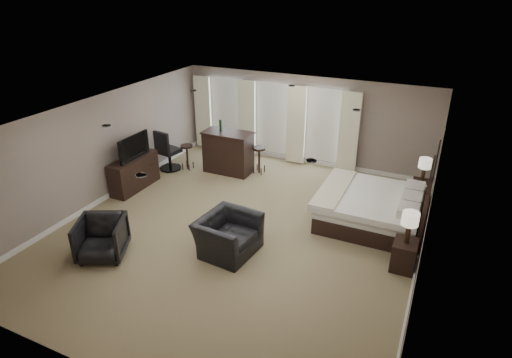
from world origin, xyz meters
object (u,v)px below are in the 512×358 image
at_px(lamp_near, 409,228).
at_px(armchair_far, 101,237).
at_px(nightstand_near, 404,255).
at_px(dresser, 134,173).
at_px(tv, 132,155).
at_px(armchair_near, 228,229).
at_px(bar_counter, 228,152).
at_px(lamp_far, 424,170).
at_px(desk_chair, 169,150).
at_px(bar_stool_right, 259,160).
at_px(nightstand_far, 420,192).
at_px(bed, 374,194).
at_px(bar_stool_left, 187,157).

distance_m(lamp_near, armchair_far, 5.91).
xyz_separation_m(nightstand_near, dresser, (-6.92, 0.61, 0.14)).
bearing_deg(tv, armchair_near, -112.91).
distance_m(tv, bar_counter, 2.66).
height_order(nightstand_near, lamp_far, lamp_far).
xyz_separation_m(lamp_far, desk_chair, (-6.80, -0.87, -0.28)).
relative_size(tv, bar_stool_right, 1.40).
distance_m(dresser, desk_chair, 1.43).
height_order(nightstand_near, nightstand_far, nightstand_near).
distance_m(bed, dresser, 6.09).
height_order(nightstand_far, bar_stool_left, bar_stool_left).
bearing_deg(bar_stool_left, dresser, -109.31).
xyz_separation_m(lamp_far, dresser, (-6.92, -2.29, -0.45)).
relative_size(tv, armchair_far, 1.20).
bearing_deg(dresser, nightstand_far, 18.31).
height_order(dresser, bar_counter, bar_counter).
bearing_deg(lamp_far, tv, -161.69).
xyz_separation_m(nightstand_near, bar_stool_right, (-4.34, 2.88, 0.10)).
xyz_separation_m(lamp_far, armchair_near, (-3.31, -3.82, -0.36)).
xyz_separation_m(nightstand_far, bar_stool_left, (-6.34, -0.65, 0.08)).
bearing_deg(bar_stool_left, nightstand_far, 5.81).
relative_size(nightstand_near, dresser, 0.39).
bearing_deg(armchair_far, bar_stool_left, 74.99).
bearing_deg(bar_stool_right, armchair_near, -74.74).
height_order(tv, armchair_far, tv).
relative_size(lamp_far, tv, 0.56).
xyz_separation_m(bed, bar_counter, (-4.29, 1.14, -0.12)).
bearing_deg(nightstand_far, nightstand_near, -90.00).
relative_size(bar_stool_right, desk_chair, 0.64).
bearing_deg(lamp_near, bar_counter, 153.41).
relative_size(armchair_far, bar_stool_right, 1.17).
relative_size(nightstand_far, bar_stool_left, 0.78).
bearing_deg(nightstand_near, bar_stool_left, 160.43).
distance_m(nightstand_near, armchair_far, 5.89).
bearing_deg(dresser, desk_chair, 85.33).
relative_size(bed, armchair_far, 2.49).
height_order(nightstand_near, bar_stool_right, bar_stool_right).
distance_m(bed, armchair_near, 3.39).
relative_size(nightstand_near, bar_stool_left, 0.79).
distance_m(armchair_far, desk_chair, 4.34).
height_order(tv, bar_stool_right, tv).
height_order(lamp_near, armchair_far, lamp_near).
relative_size(lamp_far, armchair_far, 0.67).
xyz_separation_m(nightstand_far, dresser, (-6.92, -2.29, 0.14)).
distance_m(lamp_near, bar_counter, 5.80).
distance_m(nightstand_near, bar_counter, 5.80).
height_order(armchair_near, bar_stool_right, armchair_near).
xyz_separation_m(armchair_near, bar_stool_left, (-3.04, 3.17, -0.15)).
bearing_deg(lamp_near, bar_stool_right, 146.46).
relative_size(tv, bar_stool_left, 1.48).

